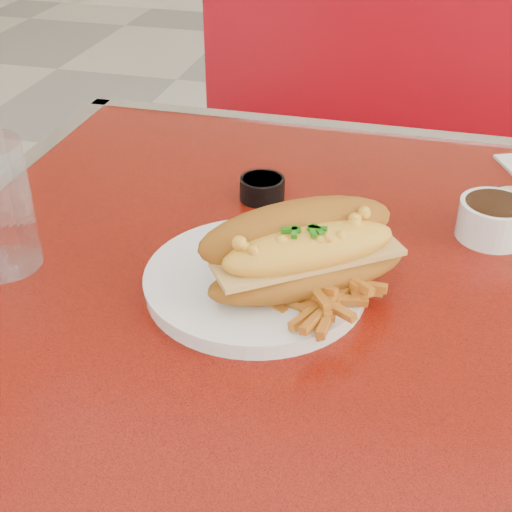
% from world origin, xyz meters
% --- Properties ---
extents(diner_table, '(1.23, 0.83, 0.77)m').
position_xyz_m(diner_table, '(0.00, 0.00, 0.61)').
color(diner_table, red).
rests_on(diner_table, ground).
extents(booth_bench_far, '(1.20, 0.51, 0.90)m').
position_xyz_m(booth_bench_far, '(0.00, 0.81, 0.29)').
color(booth_bench_far, maroon).
rests_on(booth_bench_far, ground).
extents(dinner_plate, '(0.24, 0.24, 0.02)m').
position_xyz_m(dinner_plate, '(-0.21, -0.06, 0.78)').
color(dinner_plate, white).
rests_on(dinner_plate, diner_table).
extents(mac_hoagie, '(0.23, 0.20, 0.09)m').
position_xyz_m(mac_hoagie, '(-0.16, -0.06, 0.83)').
color(mac_hoagie, '#A05F19').
rests_on(mac_hoagie, dinner_plate).
extents(fries_pile, '(0.13, 0.13, 0.03)m').
position_xyz_m(fries_pile, '(-0.15, -0.08, 0.80)').
color(fries_pile, orange).
rests_on(fries_pile, dinner_plate).
extents(fork, '(0.04, 0.13, 0.00)m').
position_xyz_m(fork, '(-0.15, -0.05, 0.79)').
color(fork, '#BABABF').
rests_on(fork, dinner_plate).
extents(gravy_ramekin, '(0.10, 0.10, 0.04)m').
position_xyz_m(gravy_ramekin, '(0.03, 0.11, 0.79)').
color(gravy_ramekin, white).
rests_on(gravy_ramekin, diner_table).
extents(sauce_cup_left, '(0.07, 0.07, 0.03)m').
position_xyz_m(sauce_cup_left, '(-0.25, 0.14, 0.79)').
color(sauce_cup_left, black).
rests_on(sauce_cup_left, diner_table).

